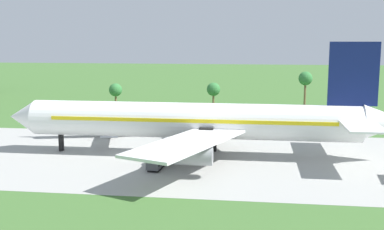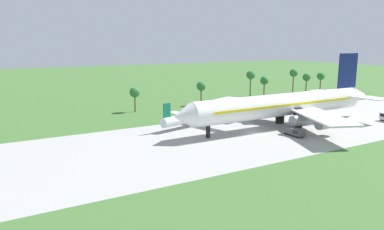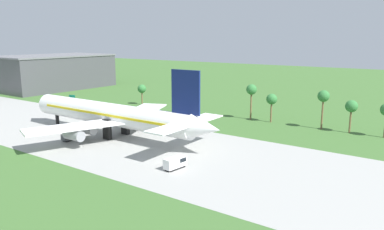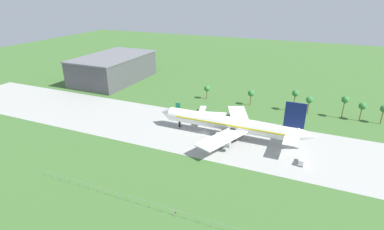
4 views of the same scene
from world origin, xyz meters
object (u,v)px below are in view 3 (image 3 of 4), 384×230
(baggage_tug, at_px, (176,162))
(terminal_building, at_px, (53,72))
(regional_aircraft, at_px, (101,112))
(fuel_truck, at_px, (72,136))
(jet_airliner, at_px, (113,115))

(baggage_tug, relative_size, terminal_building, 0.09)
(baggage_tug, height_order, terminal_building, terminal_building)
(regional_aircraft, xyz_separation_m, baggage_tug, (52.52, -25.34, -1.18))
(baggage_tug, distance_m, terminal_building, 152.27)
(regional_aircraft, height_order, fuel_truck, regional_aircraft)
(regional_aircraft, bearing_deg, jet_airliner, -33.41)
(jet_airliner, relative_size, fuel_truck, 11.20)
(jet_airliner, height_order, terminal_building, jet_airliner)
(baggage_tug, relative_size, fuel_truck, 0.88)
(jet_airliner, xyz_separation_m, baggage_tug, (31.45, -11.45, -4.89))
(terminal_building, bearing_deg, fuel_truck, -32.74)
(regional_aircraft, bearing_deg, fuel_truck, -57.88)
(regional_aircraft, relative_size, fuel_truck, 4.13)
(jet_airliner, xyz_separation_m, regional_aircraft, (-21.06, 13.90, -3.71))
(jet_airliner, xyz_separation_m, terminal_building, (-105.69, 54.24, 2.97))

